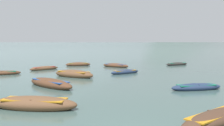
{
  "coord_description": "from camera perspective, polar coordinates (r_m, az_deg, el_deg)",
  "views": [
    {
      "loc": [
        -0.71,
        -6.67,
        2.97
      ],
      "look_at": [
        -0.76,
        25.35,
        0.27
      ],
      "focal_mm": 41.29,
      "sensor_mm": 36.0,
      "label": 1
    }
  ],
  "objects": [
    {
      "name": "rowboat_5",
      "position": [
        12.02,
        -16.65,
        -8.63
      ],
      "size": [
        4.01,
        1.75,
        0.69
      ],
      "color": "brown",
      "rests_on": "ground"
    },
    {
      "name": "mountain_2",
      "position": [
        1737.1,
        10.71,
        8.02
      ],
      "size": [
        785.16,
        785.16,
        205.52
      ],
      "primitive_type": "cone",
      "color": "#4C5B56",
      "rests_on": "ground"
    },
    {
      "name": "rowboat_11",
      "position": [
        17.43,
        -13.39,
        -4.42
      ],
      "size": [
        4.0,
        3.84,
        0.68
      ],
      "color": "brown",
      "rests_on": "ground"
    },
    {
      "name": "rowboat_7",
      "position": [
        10.32,
        22.21,
        -11.23
      ],
      "size": [
        3.86,
        3.43,
        0.56
      ],
      "color": "#4C3323",
      "rests_on": "ground"
    },
    {
      "name": "ground_plane",
      "position": [
        1506.68,
        0.12,
        4.7
      ],
      "size": [
        6000.0,
        6000.0,
        0.0
      ],
      "primitive_type": "plane",
      "color": "#425B56"
    },
    {
      "name": "mountain_1",
      "position": [
        2242.77,
        -14.02,
        12.23
      ],
      "size": [
        2285.14,
        2285.14,
        596.43
      ],
      "primitive_type": "cone",
      "color": "slate",
      "rests_on": "ground"
    },
    {
      "name": "rowboat_13",
      "position": [
        29.93,
        0.87,
        -0.56
      ],
      "size": [
        3.39,
        2.69,
        0.53
      ],
      "color": "brown",
      "rests_on": "ground"
    },
    {
      "name": "rowboat_4",
      "position": [
        27.9,
        -14.68,
        -1.14
      ],
      "size": [
        2.88,
        2.83,
        0.47
      ],
      "color": "brown",
      "rests_on": "ground"
    },
    {
      "name": "rowboat_9",
      "position": [
        24.99,
        -23.2,
        -2.07
      ],
      "size": [
        3.36,
        2.13,
        0.45
      ],
      "color": "brown",
      "rests_on": "ground"
    },
    {
      "name": "rowboat_2",
      "position": [
        31.75,
        -7.42,
        -0.29
      ],
      "size": [
        3.17,
        1.69,
        0.52
      ],
      "color": "brown",
      "rests_on": "ground"
    },
    {
      "name": "rowboat_0",
      "position": [
        16.74,
        18.26,
        -5.11
      ],
      "size": [
        3.45,
        1.69,
        0.48
      ],
      "color": "navy",
      "rests_on": "ground"
    },
    {
      "name": "rowboat_12",
      "position": [
        33.31,
        14.25,
        -0.21
      ],
      "size": [
        3.31,
        2.29,
        0.43
      ],
      "color": "#2D2826",
      "rests_on": "ground"
    },
    {
      "name": "rowboat_1",
      "position": [
        21.79,
        -8.35,
        -2.45
      ],
      "size": [
        3.97,
        3.09,
        0.75
      ],
      "color": "brown",
      "rests_on": "ground"
    },
    {
      "name": "rowboat_3",
      "position": [
        23.83,
        2.98,
        -1.99
      ],
      "size": [
        2.98,
        2.35,
        0.47
      ],
      "color": "navy",
      "rests_on": "ground"
    }
  ]
}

